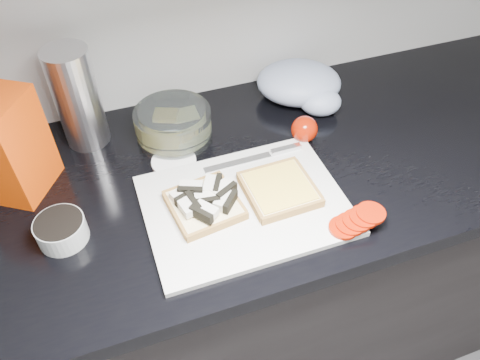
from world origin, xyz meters
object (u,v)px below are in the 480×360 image
at_px(cutting_board, 245,205).
at_px(steel_canister, 77,98).
at_px(bread_bag, 1,145).
at_px(glass_bowl, 173,125).

bearing_deg(cutting_board, steel_canister, 130.19).
xyz_separation_m(cutting_board, bread_bag, (-0.43, 0.22, 0.10)).
relative_size(glass_bowl, bread_bag, 0.80).
bearing_deg(cutting_board, glass_bowl, 106.93).
xyz_separation_m(glass_bowl, steel_canister, (-0.19, 0.06, 0.08)).
bearing_deg(steel_canister, cutting_board, -49.81).
bearing_deg(bread_bag, glass_bowl, 38.83).
bearing_deg(glass_bowl, bread_bag, -173.62).
xyz_separation_m(bread_bag, steel_canister, (0.16, 0.10, 0.01)).
bearing_deg(glass_bowl, cutting_board, -73.07).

